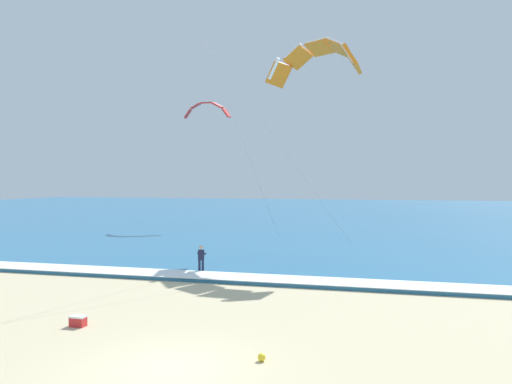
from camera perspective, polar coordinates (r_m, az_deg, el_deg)
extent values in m
plane|color=#C6B78E|center=(15.45, -10.05, -19.32)|extent=(200.00, 200.00, 0.00)
cube|color=teal|center=(85.12, 10.35, -2.38)|extent=(200.00, 120.00, 0.20)
cube|color=white|center=(26.94, 1.27, -9.90)|extent=(200.00, 2.15, 0.04)
ellipsoid|color=white|center=(29.34, -6.34, -9.38)|extent=(0.71, 1.46, 0.05)
cube|color=black|center=(29.56, -6.17, -9.21)|extent=(0.17, 0.09, 0.04)
cube|color=black|center=(29.11, -6.51, -9.37)|extent=(0.17, 0.09, 0.04)
cylinder|color=#191E38|center=(29.29, -6.54, -8.61)|extent=(0.14, 0.14, 0.84)
cylinder|color=#191E38|center=(29.26, -6.15, -8.62)|extent=(0.14, 0.14, 0.84)
cube|color=#191E38|center=(29.16, -6.35, -7.22)|extent=(0.37, 0.26, 0.60)
sphere|color=tan|center=(29.10, -6.35, -6.37)|extent=(0.22, 0.22, 0.22)
cylinder|color=#191E38|center=(29.34, -6.65, -7.07)|extent=(0.19, 0.51, 0.22)
cylinder|color=#191E38|center=(29.28, -5.95, -7.09)|extent=(0.19, 0.51, 0.22)
cylinder|color=black|center=(29.52, -6.23, -7.02)|extent=(0.55, 0.14, 0.04)
cube|color=#3F3F42|center=(29.31, -6.31, -7.61)|extent=(0.13, 0.10, 0.10)
cube|color=orange|center=(35.11, 11.02, 14.80)|extent=(1.31, 1.95, 1.99)
cube|color=white|center=(34.75, 10.48, 15.57)|extent=(1.02, 0.74, 1.56)
cube|color=orange|center=(36.67, 9.58, 16.08)|extent=(1.94, 2.16, 1.61)
cube|color=white|center=(36.33, 9.04, 16.81)|extent=(1.48, 1.02, 1.02)
cube|color=orange|center=(38.04, 7.36, 16.18)|extent=(2.29, 2.16, 0.87)
cube|color=white|center=(37.71, 6.81, 16.89)|extent=(1.63, 1.13, 0.25)
cube|color=orange|center=(38.95, 4.88, 15.20)|extent=(2.35, 1.95, 1.61)
cube|color=white|center=(38.62, 4.32, 15.88)|extent=(1.48, 1.04, 1.02)
cube|color=orange|center=(39.22, 2.64, 13.38)|extent=(2.13, 1.57, 1.99)
cube|color=white|center=(38.89, 2.05, 14.03)|extent=(1.10, 0.77, 1.56)
cylinder|color=#B2B2B7|center=(31.37, 3.17, 4.91)|extent=(8.13, 6.75, 12.49)
cylinder|color=#B2B2B7|center=(33.72, -1.09, 4.66)|extent=(2.35, 10.21, 12.49)
cube|color=red|center=(59.23, -7.85, 8.92)|extent=(1.04, 1.08, 1.21)
cube|color=white|center=(59.67, -7.71, 8.98)|extent=(0.80, 0.23, 1.06)
cube|color=red|center=(58.90, -6.95, 9.83)|extent=(1.32, 1.10, 0.87)
cube|color=white|center=(59.34, -6.81, 9.88)|extent=(1.13, 0.25, 0.67)
cube|color=red|center=(58.52, -5.72, 10.20)|extent=(1.31, 1.11, 0.33)
cube|color=white|center=(58.96, -5.60, 10.26)|extent=(1.20, 0.25, 0.14)
cube|color=red|center=(58.16, -4.45, 9.94)|extent=(1.20, 1.10, 0.87)
cube|color=white|center=(58.61, -4.33, 10.00)|extent=(1.11, 0.24, 0.67)
cube|color=red|center=(57.92, -3.43, 9.11)|extent=(0.92, 1.08, 1.21)
cube|color=white|center=(58.36, -3.32, 9.17)|extent=(0.79, 0.22, 1.06)
cube|color=red|center=(20.21, -19.83, -13.90)|extent=(0.56, 0.36, 0.34)
cube|color=white|center=(20.16, -19.83, -13.35)|extent=(0.58, 0.38, 0.06)
sphere|color=yellow|center=(15.68, 0.65, -18.51)|extent=(0.25, 0.25, 0.25)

